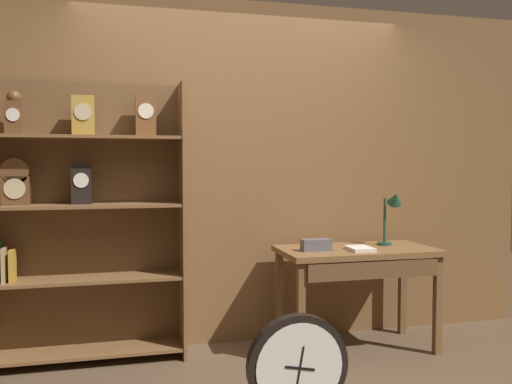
# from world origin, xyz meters

# --- Properties ---
(back_wood_panel) EXTENTS (4.80, 0.05, 2.60)m
(back_wood_panel) POSITION_xyz_m (0.00, 1.28, 1.30)
(back_wood_panel) COLOR brown
(back_wood_panel) RESTS_ON ground
(bookshelf) EXTENTS (1.35, 0.32, 1.94)m
(bookshelf) POSITION_xyz_m (-1.20, 1.10, 1.00)
(bookshelf) COLOR brown
(bookshelf) RESTS_ON ground
(workbench) EXTENTS (1.13, 0.60, 0.75)m
(workbench) POSITION_xyz_m (0.75, 0.84, 0.65)
(workbench) COLOR brown
(workbench) RESTS_ON ground
(desk_lamp) EXTENTS (0.18, 0.19, 0.43)m
(desk_lamp) POSITION_xyz_m (1.07, 0.91, 1.03)
(desk_lamp) COLOR #1E472D
(desk_lamp) RESTS_ON workbench
(toolbox_small) EXTENTS (0.21, 0.09, 0.08)m
(toolbox_small) POSITION_xyz_m (0.42, 0.82, 0.79)
(toolbox_small) COLOR #595960
(toolbox_small) RESTS_ON workbench
(open_repair_manual) EXTENTS (0.17, 0.23, 0.02)m
(open_repair_manual) POSITION_xyz_m (0.73, 0.76, 0.76)
(open_repair_manual) COLOR silver
(open_repair_manual) RESTS_ON workbench
(round_clock_large) EXTENTS (0.55, 0.11, 0.59)m
(round_clock_large) POSITION_xyz_m (-0.04, -0.15, 0.30)
(round_clock_large) COLOR black
(round_clock_large) RESTS_ON ground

